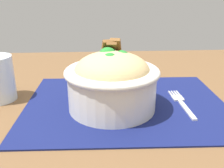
{
  "coord_description": "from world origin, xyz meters",
  "views": [
    {
      "loc": [
        -0.07,
        -0.44,
        0.96
      ],
      "look_at": [
        -0.04,
        0.01,
        0.79
      ],
      "focal_mm": 40.01,
      "sensor_mm": 36.0,
      "label": 1
    }
  ],
  "objects": [
    {
      "name": "table",
      "position": [
        0.0,
        0.0,
        0.67
      ],
      "size": [
        1.15,
        0.98,
        0.73
      ],
      "color": "brown",
      "rests_on": "ground_plane"
    },
    {
      "name": "placemat",
      "position": [
        -0.01,
        0.02,
        0.74
      ],
      "size": [
        0.42,
        0.32,
        0.0
      ],
      "primitive_type": "cube",
      "rotation": [
        0.0,
        0.0,
        -0.03
      ],
      "color": "#11194C",
      "rests_on": "table"
    },
    {
      "name": "bowl",
      "position": [
        -0.04,
        0.01,
        0.8
      ],
      "size": [
        0.18,
        0.18,
        0.13
      ],
      "color": "silver",
      "rests_on": "placemat"
    },
    {
      "name": "fork",
      "position": [
        0.1,
        0.01,
        0.74
      ],
      "size": [
        0.02,
        0.13,
        0.0
      ],
      "color": "silver",
      "rests_on": "placemat"
    }
  ]
}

